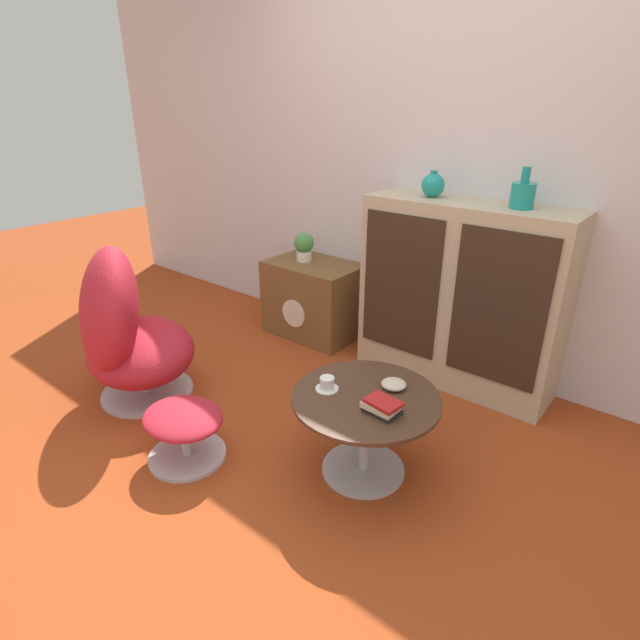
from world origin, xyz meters
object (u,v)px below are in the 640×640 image
teacup (327,385)px  bowl (394,384)px  vase_leftmost (433,185)px  egg_chair (126,332)px  tv_console (314,299)px  sideboard (460,296)px  potted_plant (304,246)px  vase_inner_left (523,194)px  ottoman (184,425)px  book_stack (382,406)px  coffee_table (365,420)px

teacup → bowl: size_ratio=0.92×
vase_leftmost → teacup: vase_leftmost is taller
egg_chair → vase_leftmost: size_ratio=6.37×
tv_console → bowl: 1.50m
sideboard → potted_plant: 1.18m
sideboard → bowl: size_ratio=10.30×
potted_plant → teacup: (1.07, -1.09, -0.22)m
sideboard → tv_console: 1.12m
egg_chair → vase_inner_left: bearing=40.6°
egg_chair → vase_leftmost: 1.91m
vase_inner_left → ottoman: bearing=-121.1°
egg_chair → book_stack: size_ratio=5.77×
sideboard → vase_leftmost: vase_leftmost is taller
egg_chair → bowl: egg_chair is taller
tv_console → coffee_table: 1.54m
tv_console → egg_chair: (-0.25, -1.34, 0.15)m
teacup → vase_leftmost: bearing=96.8°
potted_plant → bowl: 1.58m
vase_leftmost → potted_plant: (-0.94, -0.04, -0.51)m
tv_console → potted_plant: size_ratio=3.26×
potted_plant → vase_leftmost: bearing=2.3°
vase_inner_left → book_stack: size_ratio=1.27×
vase_leftmost → book_stack: vase_leftmost is taller
coffee_table → vase_leftmost: 1.40m
book_stack → bowl: bearing=107.5°
vase_leftmost → bowl: (0.36, -0.92, -0.73)m
vase_leftmost → book_stack: size_ratio=0.91×
potted_plant → bowl: (1.30, -0.88, -0.22)m
coffee_table → bowl: bearing=68.4°
vase_inner_left → bowl: size_ratio=1.81×
coffee_table → tv_console: bearing=138.4°
ottoman → vase_leftmost: vase_leftmost is taller
ottoman → coffee_table: 0.86m
vase_leftmost → bowl: bearing=-68.8°
coffee_table → bowl: (0.05, 0.14, 0.14)m
sideboard → egg_chair: sideboard is taller
sideboard → potted_plant: sideboard is taller
sideboard → vase_inner_left: bearing=0.8°
sideboard → bowl: 0.93m
sideboard → egg_chair: bearing=-134.3°
potted_plant → bowl: bearing=-34.3°
tv_console → book_stack: 1.68m
tv_console → egg_chair: bearing=-100.6°
vase_leftmost → sideboard: bearing=-0.9°
vase_inner_left → coffee_table: bearing=-100.6°
coffee_table → bowl: size_ratio=5.81×
coffee_table → potted_plant: potted_plant is taller
potted_plant → teacup: bearing=-45.4°
egg_chair → coffee_table: bearing=12.6°
teacup → sideboard: bearing=84.7°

